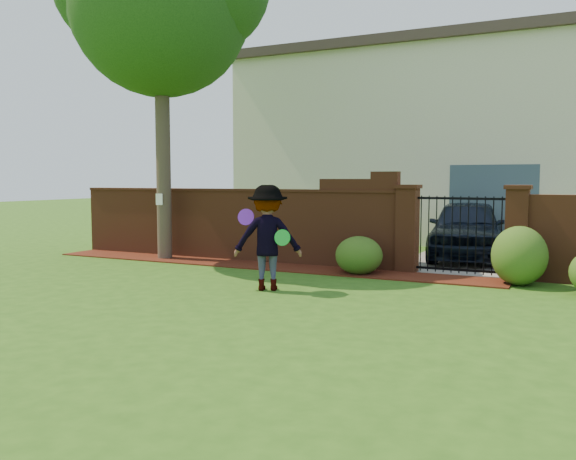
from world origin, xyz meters
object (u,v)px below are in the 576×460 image
at_px(car, 466,230).
at_px(frisbee_purple, 246,217).
at_px(frisbee_green, 282,238).
at_px(man, 267,238).

distance_m(car, frisbee_purple, 6.62).
bearing_deg(car, frisbee_green, -117.37).
bearing_deg(man, frisbee_purple, -2.58).
height_order(car, frisbee_green, car).
bearing_deg(frisbee_purple, man, 21.62).
relative_size(man, frisbee_purple, 6.36).
height_order(car, frisbee_purple, car).
height_order(man, frisbee_purple, man).
bearing_deg(frisbee_purple, frisbee_green, 1.04).
relative_size(car, frisbee_green, 15.20).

